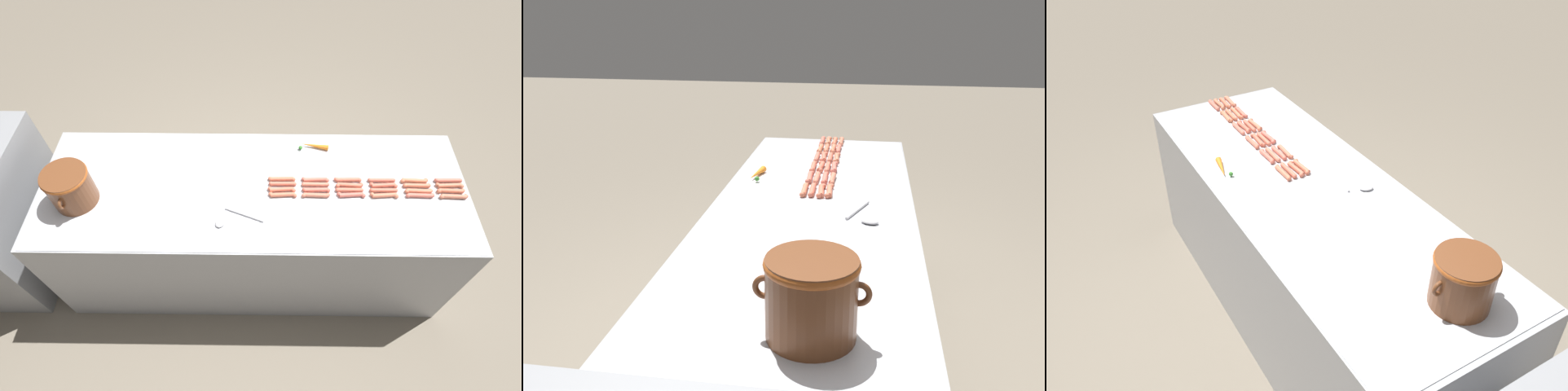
% 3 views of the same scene
% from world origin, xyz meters
% --- Properties ---
extents(ground_plane, '(20.00, 20.00, 0.00)m').
position_xyz_m(ground_plane, '(0.00, 0.00, 0.00)').
color(ground_plane, '#756B5B').
extents(griddle_counter, '(0.84, 2.40, 0.87)m').
position_xyz_m(griddle_counter, '(0.00, 0.00, 0.44)').
color(griddle_counter, '#9EA0A5').
rests_on(griddle_counter, ground_plane).
extents(hot_dog_0, '(0.03, 0.16, 0.02)m').
position_xyz_m(hot_dog_0, '(-0.06, -1.10, 0.88)').
color(hot_dog_0, '#CE7156').
rests_on(hot_dog_0, griddle_counter).
extents(hot_dog_1, '(0.03, 0.16, 0.02)m').
position_xyz_m(hot_dog_1, '(-0.06, -0.91, 0.88)').
color(hot_dog_1, '#D66754').
rests_on(hot_dog_1, griddle_counter).
extents(hot_dog_2, '(0.03, 0.16, 0.02)m').
position_xyz_m(hot_dog_2, '(-0.06, -0.72, 0.88)').
color(hot_dog_2, '#D77153').
rests_on(hot_dog_2, griddle_counter).
extents(hot_dog_3, '(0.03, 0.16, 0.02)m').
position_xyz_m(hot_dog_3, '(-0.06, -0.54, 0.88)').
color(hot_dog_3, '#D36353').
rests_on(hot_dog_3, griddle_counter).
extents(hot_dog_4, '(0.03, 0.16, 0.02)m').
position_xyz_m(hot_dog_4, '(-0.06, -0.34, 0.88)').
color(hot_dog_4, '#CB6E54').
rests_on(hot_dog_4, griddle_counter).
extents(hot_dog_5, '(0.03, 0.16, 0.02)m').
position_xyz_m(hot_dog_5, '(-0.06, -0.16, 0.88)').
color(hot_dog_5, '#D76A4D').
rests_on(hot_dog_5, griddle_counter).
extents(hot_dog_6, '(0.03, 0.16, 0.02)m').
position_xyz_m(hot_dog_6, '(-0.02, -1.09, 0.88)').
color(hot_dog_6, '#D26B4E').
rests_on(hot_dog_6, griddle_counter).
extents(hot_dog_7, '(0.03, 0.16, 0.02)m').
position_xyz_m(hot_dog_7, '(-0.03, -0.91, 0.88)').
color(hot_dog_7, '#D47152').
rests_on(hot_dog_7, griddle_counter).
extents(hot_dog_8, '(0.03, 0.16, 0.02)m').
position_xyz_m(hot_dog_8, '(-0.02, -0.72, 0.88)').
color(hot_dog_8, '#CB644E').
rests_on(hot_dog_8, griddle_counter).
extents(hot_dog_9, '(0.02, 0.16, 0.02)m').
position_xyz_m(hot_dog_9, '(-0.02, -0.53, 0.88)').
color(hot_dog_9, '#CF674F').
rests_on(hot_dog_9, griddle_counter).
extents(hot_dog_10, '(0.03, 0.16, 0.02)m').
position_xyz_m(hot_dog_10, '(-0.02, -0.35, 0.88)').
color(hot_dog_10, '#D86452').
rests_on(hot_dog_10, griddle_counter).
extents(hot_dog_11, '(0.03, 0.16, 0.02)m').
position_xyz_m(hot_dog_11, '(-0.02, -0.16, 0.88)').
color(hot_dog_11, '#D3674D').
rests_on(hot_dog_11, griddle_counter).
extents(hot_dog_12, '(0.03, 0.16, 0.02)m').
position_xyz_m(hot_dog_12, '(0.02, -1.09, 0.88)').
color(hot_dog_12, '#C97152').
rests_on(hot_dog_12, griddle_counter).
extents(hot_dog_13, '(0.03, 0.16, 0.02)m').
position_xyz_m(hot_dog_13, '(0.01, -0.91, 0.88)').
color(hot_dog_13, '#D26D50').
rests_on(hot_dog_13, griddle_counter).
extents(hot_dog_14, '(0.03, 0.16, 0.02)m').
position_xyz_m(hot_dog_14, '(0.01, -0.73, 0.88)').
color(hot_dog_14, '#D5644D').
rests_on(hot_dog_14, griddle_counter).
extents(hot_dog_15, '(0.03, 0.16, 0.02)m').
position_xyz_m(hot_dog_15, '(0.01, -0.54, 0.88)').
color(hot_dog_15, '#CD644C').
rests_on(hot_dog_15, griddle_counter).
extents(hot_dog_16, '(0.03, 0.16, 0.02)m').
position_xyz_m(hot_dog_16, '(0.01, -0.35, 0.88)').
color(hot_dog_16, '#D06E56').
rests_on(hot_dog_16, griddle_counter).
extents(hot_dog_17, '(0.03, 0.16, 0.02)m').
position_xyz_m(hot_dog_17, '(0.02, -0.17, 0.88)').
color(hot_dog_17, '#D3644E').
rests_on(hot_dog_17, griddle_counter).
extents(hot_dog_18, '(0.03, 0.16, 0.02)m').
position_xyz_m(hot_dog_18, '(0.05, -1.09, 0.88)').
color(hot_dog_18, '#CC6654').
rests_on(hot_dog_18, griddle_counter).
extents(hot_dog_19, '(0.03, 0.16, 0.02)m').
position_xyz_m(hot_dog_19, '(0.05, -0.90, 0.88)').
color(hot_dog_19, '#D17250').
rests_on(hot_dog_19, griddle_counter).
extents(hot_dog_20, '(0.03, 0.16, 0.02)m').
position_xyz_m(hot_dog_20, '(0.05, -0.72, 0.88)').
color(hot_dog_20, '#CC6955').
rests_on(hot_dog_20, griddle_counter).
extents(hot_dog_21, '(0.03, 0.16, 0.02)m').
position_xyz_m(hot_dog_21, '(0.05, -0.53, 0.88)').
color(hot_dog_21, '#D06750').
rests_on(hot_dog_21, griddle_counter).
extents(hot_dog_22, '(0.03, 0.16, 0.02)m').
position_xyz_m(hot_dog_22, '(0.05, -0.35, 0.88)').
color(hot_dog_22, '#CE6552').
rests_on(hot_dog_22, griddle_counter).
extents(hot_dog_23, '(0.03, 0.16, 0.02)m').
position_xyz_m(hot_dog_23, '(0.05, -0.16, 0.88)').
color(hot_dog_23, '#D36C4E').
rests_on(hot_dog_23, griddle_counter).
extents(bean_pot, '(0.30, 0.24, 0.22)m').
position_xyz_m(bean_pot, '(-0.10, 0.95, 0.99)').
color(bean_pot, brown).
rests_on(bean_pot, griddle_counter).
extents(serving_spoon, '(0.14, 0.26, 0.02)m').
position_xyz_m(serving_spoon, '(-0.22, 0.12, 0.88)').
color(serving_spoon, '#B7B7BC').
rests_on(serving_spoon, griddle_counter).
extents(carrot, '(0.07, 0.18, 0.03)m').
position_xyz_m(carrot, '(0.30, -0.36, 0.89)').
color(carrot, orange).
rests_on(carrot, griddle_counter).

